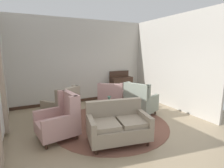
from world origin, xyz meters
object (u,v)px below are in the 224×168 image
object	(u,v)px
settee	(118,125)
armchair_beside_settee	(60,120)
coffee_table	(108,112)
sideboard	(121,86)
porcelain_vase	(109,104)
armchair_near_sideboard	(140,102)
armchair_far_left	(111,99)
armchair_back_corner	(63,106)
side_table	(131,98)

from	to	relation	value
settee	armchair_beside_settee	xyz separation A→B (m)	(-1.15, 0.82, 0.04)
coffee_table	armchair_beside_settee	size ratio (longest dim) A/B	0.89
settee	sideboard	xyz separation A→B (m)	(2.00, 3.38, 0.14)
sideboard	porcelain_vase	bearing A→B (deg)	-125.60
settee	armchair_near_sideboard	distance (m)	1.92
porcelain_vase	armchair_near_sideboard	xyz separation A→B (m)	(1.30, 0.36, -0.19)
armchair_far_left	armchair_beside_settee	world-z (taller)	armchair_beside_settee
armchair_beside_settee	settee	bearing A→B (deg)	45.54
coffee_table	armchair_beside_settee	distance (m)	1.33
porcelain_vase	armchair_back_corner	distance (m)	1.54
armchair_far_left	settee	bearing A→B (deg)	101.03
porcelain_vase	side_table	xyz separation A→B (m)	(1.43, 1.11, -0.25)
armchair_far_left	armchair_beside_settee	bearing A→B (deg)	64.85
armchair_near_sideboard	armchair_far_left	xyz separation A→B (m)	(-0.66, 0.84, -0.02)
coffee_table	sideboard	distance (m)	3.08
coffee_table	armchair_back_corner	xyz separation A→B (m)	(-1.03, 1.05, 0.03)
settee	armchair_near_sideboard	bearing A→B (deg)	49.56
porcelain_vase	armchair_back_corner	bearing A→B (deg)	133.40
armchair_beside_settee	armchair_back_corner	bearing A→B (deg)	156.43
settee	armchair_back_corner	size ratio (longest dim) A/B	1.26
porcelain_vase	armchair_far_left	xyz separation A→B (m)	(0.64, 1.19, -0.21)
coffee_table	settee	distance (m)	0.92
coffee_table	armchair_near_sideboard	xyz separation A→B (m)	(1.32, 0.30, 0.05)
armchair_back_corner	armchair_beside_settee	size ratio (longest dim) A/B	1.09
armchair_back_corner	armchair_beside_settee	distance (m)	1.18
porcelain_vase	armchair_beside_settee	bearing A→B (deg)	-178.54
coffee_table	sideboard	bearing A→B (deg)	53.48
coffee_table	porcelain_vase	xyz separation A→B (m)	(0.02, -0.06, 0.24)
armchair_beside_settee	side_table	xyz separation A→B (m)	(2.77, 1.15, -0.06)
armchair_near_sideboard	sideboard	size ratio (longest dim) A/B	0.95
coffee_table	armchair_far_left	size ratio (longest dim) A/B	0.86
settee	armchair_beside_settee	size ratio (longest dim) A/B	1.37
porcelain_vase	armchair_beside_settee	world-z (taller)	armchair_beside_settee
armchair_near_sideboard	sideboard	xyz separation A→B (m)	(0.52, 2.17, 0.09)
coffee_table	armchair_near_sideboard	distance (m)	1.35
porcelain_vase	settee	bearing A→B (deg)	-102.65
coffee_table	armchair_near_sideboard	size ratio (longest dim) A/B	0.85
coffee_table	armchair_near_sideboard	world-z (taller)	armchair_near_sideboard
armchair_near_sideboard	armchair_beside_settee	bearing A→B (deg)	74.42
settee	armchair_near_sideboard	world-z (taller)	armchair_near_sideboard
coffee_table	sideboard	xyz separation A→B (m)	(1.83, 2.47, 0.14)
armchair_near_sideboard	sideboard	bearing A→B (deg)	-37.30
porcelain_vase	coffee_table	bearing A→B (deg)	111.17
coffee_table	armchair_back_corner	distance (m)	1.47
coffee_table	armchair_back_corner	world-z (taller)	armchair_back_corner
armchair_far_left	porcelain_vase	bearing A→B (deg)	94.92
armchair_back_corner	sideboard	bearing A→B (deg)	170.56
armchair_back_corner	armchair_far_left	world-z (taller)	armchair_back_corner
armchair_near_sideboard	armchair_back_corner	bearing A→B (deg)	48.20
armchair_beside_settee	side_table	bearing A→B (deg)	103.33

